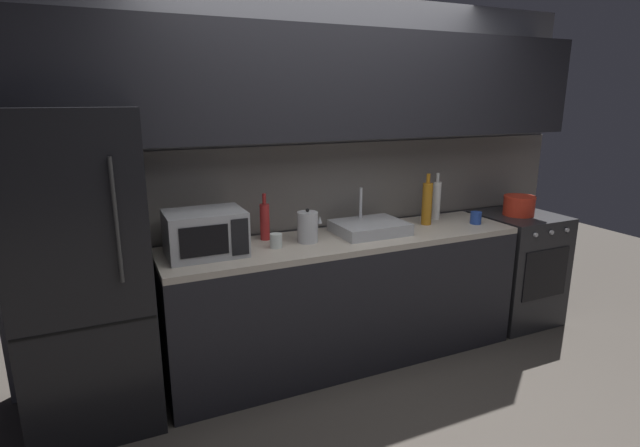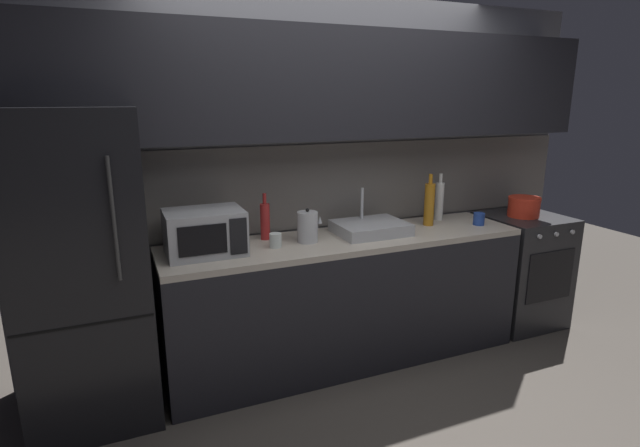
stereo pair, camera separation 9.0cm
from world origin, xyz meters
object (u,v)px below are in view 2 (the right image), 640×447
object	(u,v)px
wine_bottle_red	(265,221)
refrigerator	(83,271)
mug_blue	(479,219)
kettle	(308,227)
wine_bottle_white	(439,200)
microwave	(205,232)
mug_clear	(275,240)
oven_range	(520,269)
wine_bottle_amber	(429,204)
cooking_pot	(524,207)

from	to	relation	value
wine_bottle_red	refrigerator	bearing A→B (deg)	-170.79
wine_bottle_red	mug_blue	xyz separation A→B (m)	(1.57, -0.25, -0.08)
kettle	wine_bottle_red	distance (m)	0.29
wine_bottle_red	wine_bottle_white	xyz separation A→B (m)	(1.39, -0.00, 0.02)
kettle	wine_bottle_red	xyz separation A→B (m)	(-0.24, 0.17, 0.03)
microwave	mug_clear	world-z (taller)	microwave
refrigerator	microwave	size ratio (longest dim) A/B	3.86
kettle	oven_range	bearing A→B (deg)	-0.41
oven_range	wine_bottle_amber	size ratio (longest dim) A/B	2.37
refrigerator	oven_range	bearing A→B (deg)	-0.02
wine_bottle_red	mug_blue	size ratio (longest dim) A/B	3.42
mug_blue	cooking_pot	world-z (taller)	cooking_pot
kettle	mug_clear	distance (m)	0.24
mug_clear	microwave	bearing A→B (deg)	174.77
oven_range	mug_blue	bearing A→B (deg)	-172.12
refrigerator	kettle	distance (m)	1.35
wine_bottle_white	mug_blue	size ratio (longest dim) A/B	3.96
oven_range	refrigerator	bearing A→B (deg)	179.98
wine_bottle_white	mug_clear	bearing A→B (deg)	-171.91
oven_range	wine_bottle_red	xyz separation A→B (m)	(-2.10, 0.18, 0.58)
oven_range	mug_blue	xyz separation A→B (m)	(-0.53, -0.07, 0.50)
wine_bottle_white	wine_bottle_red	bearing A→B (deg)	179.85
kettle	mug_clear	world-z (taller)	kettle
wine_bottle_white	mug_clear	distance (m)	1.40
microwave	kettle	xyz separation A→B (m)	(0.66, -0.01, -0.03)
wine_bottle_white	mug_clear	xyz separation A→B (m)	(-1.39, -0.20, -0.11)
refrigerator	cooking_pot	size ratio (longest dim) A/B	7.25
refrigerator	mug_blue	xyz separation A→B (m)	(2.67, -0.08, 0.06)
kettle	wine_bottle_white	world-z (taller)	wine_bottle_white
kettle	cooking_pot	size ratio (longest dim) A/B	0.92
wine_bottle_red	mug_clear	size ratio (longest dim) A/B	3.45
refrigerator	wine_bottle_red	world-z (taller)	refrigerator
wine_bottle_amber	wine_bottle_white	world-z (taller)	wine_bottle_amber
wine_bottle_red	mug_clear	distance (m)	0.22
oven_range	microwave	distance (m)	2.60
wine_bottle_red	cooking_pot	xyz separation A→B (m)	(2.07, -0.18, -0.05)
mug_blue	wine_bottle_amber	bearing A→B (deg)	158.03
kettle	wine_bottle_white	size ratio (longest dim) A/B	0.63
wine_bottle_red	mug_clear	xyz separation A→B (m)	(0.01, -0.20, -0.08)
kettle	cooking_pot	xyz separation A→B (m)	(1.84, -0.01, -0.02)
wine_bottle_white	cooking_pot	world-z (taller)	wine_bottle_white
wine_bottle_amber	wine_bottle_white	xyz separation A→B (m)	(0.17, 0.11, -0.01)
microwave	wine_bottle_red	world-z (taller)	wine_bottle_red
refrigerator	wine_bottle_white	xyz separation A→B (m)	(2.50, 0.18, 0.16)
mug_clear	mug_blue	bearing A→B (deg)	-1.99
oven_range	wine_bottle_red	world-z (taller)	wine_bottle_red
mug_clear	wine_bottle_amber	bearing A→B (deg)	4.06
refrigerator	mug_blue	size ratio (longest dim) A/B	19.53
mug_blue	cooking_pot	xyz separation A→B (m)	(0.51, 0.08, 0.03)
oven_range	wine_bottle_amber	xyz separation A→B (m)	(-0.88, 0.07, 0.61)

